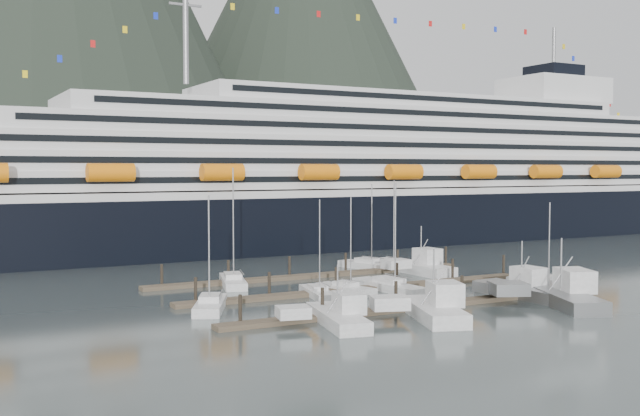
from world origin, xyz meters
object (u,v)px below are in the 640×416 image
Objects in this scene: sailboat_d at (389,287)px; trawler_e at (420,267)px; trawler_a at (336,316)px; trawler_c at (559,295)px; sailboat_g at (389,265)px; trawler_b at (432,309)px; sailboat_a at (210,306)px; sailboat_f at (367,266)px; sailboat_e at (233,282)px; cruise_ship at (374,184)px; sailboat_c at (346,289)px; trawler_d at (520,289)px; sailboat_h at (542,284)px; sailboat_b at (318,293)px.

sailboat_d is 1.18× the size of trawler_e.
trawler_e is at bearing -35.98° from trawler_a.
trawler_c reaches higher than trawler_a.
trawler_b is at bearing 144.40° from sailboat_g.
sailboat_f is (32.15, 19.98, 0.00)m from sailboat_a.
cruise_ship is at bearing -33.10° from sailboat_e.
trawler_e is (17.80, 9.17, 0.55)m from sailboat_c.
sailboat_e is 27.90m from trawler_e.
cruise_ship reaches higher than trawler_d.
sailboat_h is (10.58, -25.28, -0.02)m from sailboat_f.
trawler_b is (3.95, -17.00, 0.57)m from sailboat_b.
trawler_c is at bearing -81.85° from trawler_a.
sailboat_b is at bearing 32.59° from trawler_b.
sailboat_g is at bearing -39.69° from sailboat_b.
trawler_a is 0.75× the size of trawler_c.
sailboat_e is 39.67m from sailboat_h.
trawler_d is at bearing 170.10° from sailboat_g.
cruise_ship is 12.96× the size of trawler_c.
sailboat_b is 0.86× the size of sailboat_d.
trawler_b is (-37.76, -69.90, -11.08)m from cruise_ship.
trawler_d is at bearing 168.08° from sailboat_f.
sailboat_c is 0.77× the size of sailboat_e.
trawler_a is 0.97× the size of trawler_b.
trawler_d is (-0.79, 5.23, -0.07)m from trawler_c.
trawler_a is at bearing 95.33° from trawler_d.
sailboat_a is 38.09m from trawler_e.
sailboat_g is at bearing 1.74° from trawler_e.
sailboat_f is 1.10× the size of trawler_a.
trawler_a is at bearing 129.19° from trawler_e.
sailboat_a reaches higher than trawler_d.
sailboat_f is 0.82× the size of trawler_c.
trawler_b is 32.45m from trawler_e.
sailboat_a is 0.93× the size of sailboat_g.
sailboat_d reaches higher than sailboat_h.
sailboat_g reaches higher than trawler_d.
sailboat_g is 25.45m from sailboat_h.
sailboat_d is at bearing 58.47° from trawler_c.
trawler_e is at bearing -78.38° from sailboat_c.
sailboat_g reaches higher than trawler_e.
sailboat_d is (5.46, -1.26, 0.03)m from sailboat_c.
sailboat_f reaches higher than sailboat_c.
sailboat_c is at bearing -55.49° from sailboat_a.
sailboat_e is at bearing 44.54° from sailboat_h.
cruise_ship reaches higher than sailboat_g.
sailboat_g is at bearing -7.80° from trawler_b.
trawler_a is (8.15, -12.84, 0.41)m from sailboat_a.
trawler_c is at bearing 168.58° from sailboat_f.
sailboat_f is 35.10m from trawler_c.
cruise_ship is 17.72× the size of sailboat_b.
trawler_d is 1.05× the size of trawler_e.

